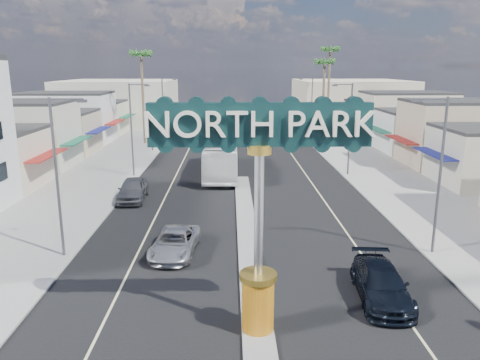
{
  "coord_description": "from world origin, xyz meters",
  "views": [
    {
      "loc": [
        -1.09,
        -15.09,
        10.59
      ],
      "look_at": [
        -0.54,
        10.74,
        4.28
      ],
      "focal_mm": 35.0,
      "sensor_mm": 36.0,
      "label": 1
    }
  ],
  "objects_px": {
    "traffic_signal_left": "(166,118)",
    "palm_left_far": "(141,59)",
    "streetlight_r_far": "(311,106)",
    "streetlight_l_mid": "(133,125)",
    "traffic_signal_right": "(311,117)",
    "streetlight_r_mid": "(349,125)",
    "streetlight_r_near": "(438,168)",
    "car_parked_left": "(133,189)",
    "suv_left": "(175,243)",
    "streetlight_l_near": "(59,170)",
    "palm_right_mid": "(325,66)",
    "city_bus": "(221,156)",
    "streetlight_l_far": "(164,106)",
    "gateway_sign": "(259,193)",
    "suv_right": "(381,284)"
  },
  "relations": [
    {
      "from": "streetlight_r_far",
      "to": "car_parked_left",
      "type": "distance_m",
      "value": 36.29
    },
    {
      "from": "streetlight_l_mid",
      "to": "streetlight_r_near",
      "type": "bearing_deg",
      "value": -43.79
    },
    {
      "from": "streetlight_r_mid",
      "to": "suv_left",
      "type": "xyz_separation_m",
      "value": [
        -14.73,
        -19.75,
        -4.36
      ]
    },
    {
      "from": "traffic_signal_right",
      "to": "streetlight_r_far",
      "type": "bearing_deg",
      "value": 81.14
    },
    {
      "from": "streetlight_l_far",
      "to": "car_parked_left",
      "type": "height_order",
      "value": "streetlight_l_far"
    },
    {
      "from": "streetlight_r_far",
      "to": "suv_right",
      "type": "xyz_separation_m",
      "value": [
        -4.55,
        -47.34,
        -4.28
      ]
    },
    {
      "from": "car_parked_left",
      "to": "palm_left_far",
      "type": "bearing_deg",
      "value": 95.77
    },
    {
      "from": "suv_left",
      "to": "city_bus",
      "type": "height_order",
      "value": "city_bus"
    },
    {
      "from": "streetlight_l_near",
      "to": "palm_right_mid",
      "type": "height_order",
      "value": "palm_right_mid"
    },
    {
      "from": "streetlight_r_near",
      "to": "palm_right_mid",
      "type": "xyz_separation_m",
      "value": [
        2.57,
        46.0,
        5.54
      ]
    },
    {
      "from": "streetlight_r_near",
      "to": "palm_right_mid",
      "type": "distance_m",
      "value": 46.4
    },
    {
      "from": "car_parked_left",
      "to": "city_bus",
      "type": "distance_m",
      "value": 11.68
    },
    {
      "from": "traffic_signal_right",
      "to": "suv_left",
      "type": "xyz_separation_m",
      "value": [
        -13.48,
        -33.74,
        -3.56
      ]
    },
    {
      "from": "streetlight_l_far",
      "to": "suv_right",
      "type": "bearing_deg",
      "value": -70.98
    },
    {
      "from": "streetlight_r_far",
      "to": "car_parked_left",
      "type": "xyz_separation_m",
      "value": [
        -19.43,
        -30.37,
        -4.18
      ]
    },
    {
      "from": "streetlight_r_near",
      "to": "car_parked_left",
      "type": "relative_size",
      "value": 1.72
    },
    {
      "from": "streetlight_l_near",
      "to": "streetlight_r_near",
      "type": "bearing_deg",
      "value": 0.0
    },
    {
      "from": "traffic_signal_right",
      "to": "streetlight_r_mid",
      "type": "relative_size",
      "value": 0.67
    },
    {
      "from": "gateway_sign",
      "to": "streetlight_r_near",
      "type": "height_order",
      "value": "gateway_sign"
    },
    {
      "from": "streetlight_l_far",
      "to": "city_bus",
      "type": "height_order",
      "value": "streetlight_l_far"
    },
    {
      "from": "palm_right_mid",
      "to": "car_parked_left",
      "type": "height_order",
      "value": "palm_right_mid"
    },
    {
      "from": "streetlight_l_far",
      "to": "city_bus",
      "type": "bearing_deg",
      "value": -68.19
    },
    {
      "from": "palm_right_mid",
      "to": "traffic_signal_right",
      "type": "bearing_deg",
      "value": -107.63
    },
    {
      "from": "traffic_signal_right",
      "to": "streetlight_r_mid",
      "type": "xyz_separation_m",
      "value": [
        1.25,
        -13.99,
        0.79
      ]
    },
    {
      "from": "streetlight_r_far",
      "to": "suv_left",
      "type": "relative_size",
      "value": 1.76
    },
    {
      "from": "traffic_signal_right",
      "to": "streetlight_l_near",
      "type": "bearing_deg",
      "value": -119.99
    },
    {
      "from": "streetlight_l_near",
      "to": "streetlight_r_mid",
      "type": "bearing_deg",
      "value": 43.79
    },
    {
      "from": "suv_right",
      "to": "car_parked_left",
      "type": "distance_m",
      "value": 22.58
    },
    {
      "from": "traffic_signal_left",
      "to": "suv_left",
      "type": "bearing_deg",
      "value": -81.76
    },
    {
      "from": "traffic_signal_right",
      "to": "streetlight_l_mid",
      "type": "distance_m",
      "value": 24.11
    },
    {
      "from": "streetlight_l_far",
      "to": "suv_right",
      "type": "xyz_separation_m",
      "value": [
        16.32,
        -47.34,
        -4.28
      ]
    },
    {
      "from": "traffic_signal_left",
      "to": "streetlight_r_far",
      "type": "bearing_deg",
      "value": 22.2
    },
    {
      "from": "streetlight_r_near",
      "to": "palm_left_far",
      "type": "height_order",
      "value": "palm_left_far"
    },
    {
      "from": "car_parked_left",
      "to": "streetlight_l_near",
      "type": "bearing_deg",
      "value": -99.28
    },
    {
      "from": "suv_right",
      "to": "suv_left",
      "type": "bearing_deg",
      "value": 155.78
    },
    {
      "from": "streetlight_r_near",
      "to": "palm_right_mid",
      "type": "relative_size",
      "value": 0.74
    },
    {
      "from": "suv_right",
      "to": "streetlight_r_far",
      "type": "bearing_deg",
      "value": 89.07
    },
    {
      "from": "streetlight_r_near",
      "to": "streetlight_l_mid",
      "type": "bearing_deg",
      "value": 136.21
    },
    {
      "from": "streetlight_l_mid",
      "to": "streetlight_r_mid",
      "type": "distance_m",
      "value": 20.87
    },
    {
      "from": "streetlight_r_far",
      "to": "streetlight_l_mid",
      "type": "bearing_deg",
      "value": -133.48
    },
    {
      "from": "traffic_signal_left",
      "to": "streetlight_l_near",
      "type": "xyz_separation_m",
      "value": [
        -1.25,
        -33.99,
        0.79
      ]
    },
    {
      "from": "streetlight_l_far",
      "to": "palm_left_far",
      "type": "height_order",
      "value": "palm_left_far"
    },
    {
      "from": "streetlight_l_mid",
      "to": "palm_left_far",
      "type": "xyz_separation_m",
      "value": [
        -2.57,
        20.0,
        6.43
      ]
    },
    {
      "from": "traffic_signal_left",
      "to": "palm_left_far",
      "type": "xyz_separation_m",
      "value": [
        -3.82,
        6.01,
        7.22
      ]
    },
    {
      "from": "streetlight_r_mid",
      "to": "car_parked_left",
      "type": "height_order",
      "value": "streetlight_r_mid"
    },
    {
      "from": "palm_right_mid",
      "to": "car_parked_left",
      "type": "relative_size",
      "value": 2.32
    },
    {
      "from": "palm_right_mid",
      "to": "city_bus",
      "type": "bearing_deg",
      "value": -120.89
    },
    {
      "from": "streetlight_r_near",
      "to": "streetlight_r_far",
      "type": "relative_size",
      "value": 1.0
    },
    {
      "from": "streetlight_l_near",
      "to": "streetlight_r_far",
      "type": "height_order",
      "value": "same"
    },
    {
      "from": "suv_right",
      "to": "streetlight_l_mid",
      "type": "bearing_deg",
      "value": 127.33
    }
  ]
}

